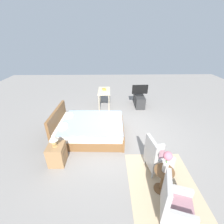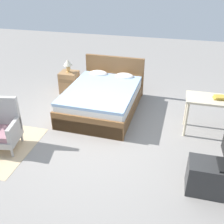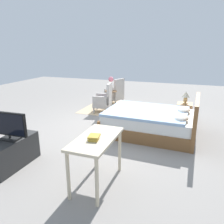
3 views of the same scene
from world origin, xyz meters
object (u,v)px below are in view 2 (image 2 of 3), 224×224
Objects in this scene: bed at (103,98)px; book_stack at (220,98)px; armchair_by_window_right at (3,129)px; vanity_desk at (214,104)px; table_lamp at (68,64)px; tv_stand at (221,180)px; nightstand at (69,82)px.

bed is 9.09× the size of book_stack.
vanity_desk is at bearing 20.29° from armchair_by_window_right.
armchair_by_window_right is 2.51m from table_lamp.
bed is at bearing 52.58° from armchair_by_window_right.
book_stack is (0.03, 1.59, 0.54)m from tv_stand.
book_stack is at bearing 88.90° from tv_stand.
vanity_desk reaches higher than tv_stand.
armchair_by_window_right is (-1.36, -1.77, 0.08)m from bed.
tv_stand is (2.32, -2.02, -0.05)m from bed.
tv_stand is (3.41, -2.71, -0.02)m from nightstand.
table_lamp is (-0.00, 0.00, 0.49)m from nightstand.
armchair_by_window_right is at bearing -159.71° from vanity_desk.
armchair_by_window_right is 3.88m from vanity_desk.
bed reaches higher than table_lamp.
armchair_by_window_right is 0.96× the size of tv_stand.
nightstand is 2.34× the size of book_stack.
vanity_desk is at bearing -18.34° from table_lamp.
armchair_by_window_right is 0.88× the size of vanity_desk.
armchair_by_window_right is 3.96m from book_stack.
table_lamp is at bearing 147.76° from bed.
tv_stand is at bearing -3.82° from armchair_by_window_right.
vanity_desk is (3.37, -1.12, -0.12)m from table_lamp.
tv_stand is at bearing -38.44° from table_lamp.
tv_stand is at bearing -88.64° from vanity_desk.
vanity_desk is (3.63, 1.34, 0.26)m from armchair_by_window_right.
book_stack reaches higher than nightstand.
book_stack is at bearing 19.95° from armchair_by_window_right.
book_stack is (2.35, -0.43, 0.49)m from bed.
armchair_by_window_right is at bearing -96.07° from nightstand.
nightstand is (0.26, 2.46, -0.11)m from armchair_by_window_right.
bed is at bearing -32.21° from nightstand.
bed is 3.07m from tv_stand.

